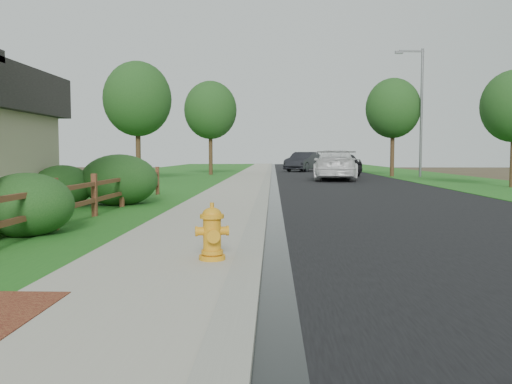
{
  "coord_description": "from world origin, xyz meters",
  "views": [
    {
      "loc": [
        0.75,
        -5.4,
        1.57
      ],
      "look_at": [
        0.42,
        5.03,
        0.84
      ],
      "focal_mm": 38.0,
      "sensor_mm": 36.0,
      "label": 1
    }
  ],
  "objects_px": {
    "ranch_fence": "(77,197)",
    "dark_car_mid": "(340,164)",
    "fire_hydrant": "(212,234)",
    "white_suv": "(335,165)",
    "streetlight": "(419,105)"
  },
  "relations": [
    {
      "from": "ranch_fence",
      "to": "dark_car_mid",
      "type": "height_order",
      "value": "dark_car_mid"
    },
    {
      "from": "white_suv",
      "to": "dark_car_mid",
      "type": "relative_size",
      "value": 1.24
    },
    {
      "from": "streetlight",
      "to": "ranch_fence",
      "type": "bearing_deg",
      "value": -119.58
    },
    {
      "from": "ranch_fence",
      "to": "white_suv",
      "type": "distance_m",
      "value": 22.39
    },
    {
      "from": "fire_hydrant",
      "to": "white_suv",
      "type": "height_order",
      "value": "white_suv"
    },
    {
      "from": "ranch_fence",
      "to": "streetlight",
      "type": "xyz_separation_m",
      "value": [
        14.05,
        24.76,
        4.22
      ]
    },
    {
      "from": "streetlight",
      "to": "dark_car_mid",
      "type": "bearing_deg",
      "value": 148.03
    },
    {
      "from": "white_suv",
      "to": "dark_car_mid",
      "type": "bearing_deg",
      "value": -94.17
    },
    {
      "from": "streetlight",
      "to": "fire_hydrant",
      "type": "bearing_deg",
      "value": -109.92
    },
    {
      "from": "fire_hydrant",
      "to": "streetlight",
      "type": "bearing_deg",
      "value": 70.08
    },
    {
      "from": "ranch_fence",
      "to": "streetlight",
      "type": "bearing_deg",
      "value": 60.42
    },
    {
      "from": "ranch_fence",
      "to": "fire_hydrant",
      "type": "relative_size",
      "value": 21.18
    },
    {
      "from": "white_suv",
      "to": "streetlight",
      "type": "relative_size",
      "value": 0.72
    },
    {
      "from": "ranch_fence",
      "to": "streetlight",
      "type": "relative_size",
      "value": 1.98
    },
    {
      "from": "dark_car_mid",
      "to": "white_suv",
      "type": "bearing_deg",
      "value": 70.12
    }
  ]
}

